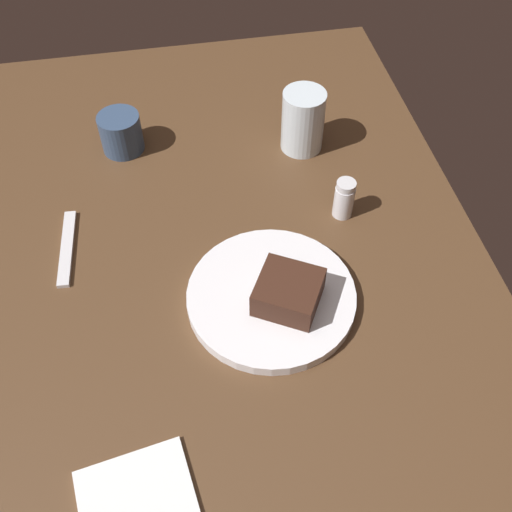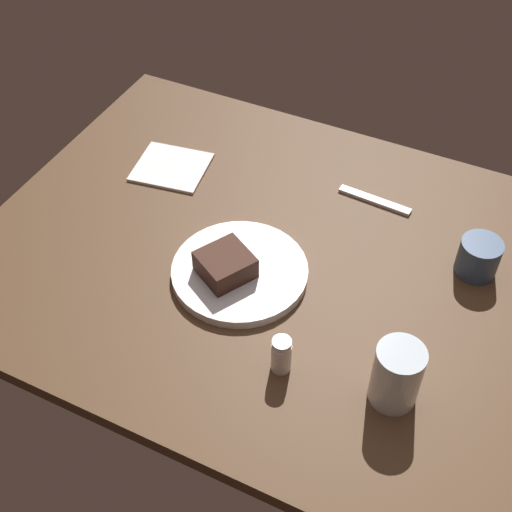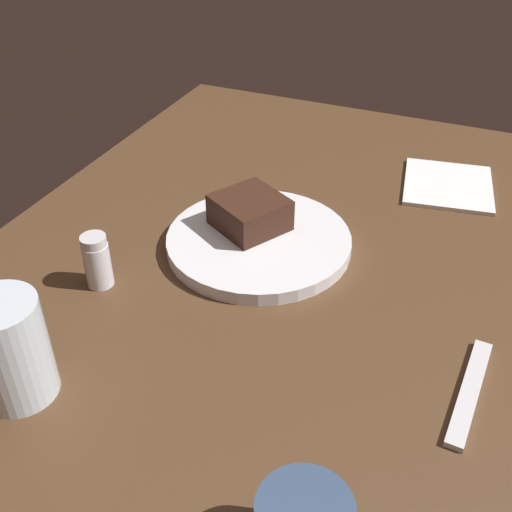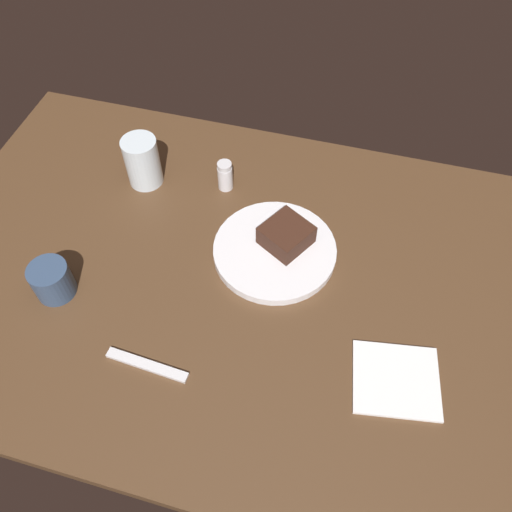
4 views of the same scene
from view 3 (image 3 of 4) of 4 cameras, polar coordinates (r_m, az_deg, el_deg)
dining_table at (r=74.44cm, az=2.58°, el=-5.08°), size 120.00×84.00×3.00cm
dessert_plate at (r=81.76cm, az=0.26°, el=1.35°), size 24.43×24.43×1.79cm
chocolate_cake_slice at (r=82.08cm, az=-0.58°, el=4.06°), size 11.48×11.58×4.33cm
salt_shaker at (r=76.35cm, az=-14.48°, el=-0.46°), size 3.26×3.26×6.95cm
water_glass at (r=63.85cm, az=-21.81°, el=-8.05°), size 7.49×7.49×11.22cm
dessert_spoon at (r=66.34cm, az=19.14°, el=-11.75°), size 15.09×2.79×0.70cm
folded_napkin at (r=100.33cm, az=17.33°, el=6.27°), size 16.42×15.26×0.60cm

